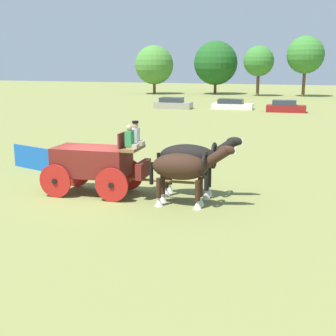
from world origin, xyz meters
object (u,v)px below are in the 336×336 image
Objects in this scene: parked_vehicle_b at (232,105)px; parked_vehicle_c at (286,107)px; draft_horse_off at (184,168)px; parked_vehicle_a at (173,104)px; draft_horse_near at (191,159)px; show_wagon at (96,162)px.

parked_vehicle_c is at bearing -11.32° from parked_vehicle_b.
parked_vehicle_b is 6.30m from parked_vehicle_c.
draft_horse_off is 0.71× the size of parked_vehicle_c.
parked_vehicle_a is 0.93× the size of parked_vehicle_b.
parked_vehicle_a is at bearing 112.18° from draft_horse_off.
draft_horse_near is 0.75× the size of parked_vehicle_c.
parked_vehicle_a is 1.04× the size of parked_vehicle_c.
draft_horse_near is (3.47, 1.10, 0.20)m from show_wagon.
parked_vehicle_c reaches higher than parked_vehicle_b.
parked_vehicle_a is at bearing 112.69° from draft_horse_near.
parked_vehicle_a is 12.70m from parked_vehicle_c.
parked_vehicle_b is (6.50, 1.88, -0.06)m from parked_vehicle_a.
parked_vehicle_c is (12.68, 0.65, -0.00)m from parked_vehicle_a.
parked_vehicle_c is (2.01, 35.57, -0.70)m from show_wagon.
parked_vehicle_c is (-1.63, 35.76, -0.81)m from draft_horse_off.
parked_vehicle_c is at bearing 86.77° from show_wagon.
draft_horse_off is at bearing -82.50° from draft_horse_near.
parked_vehicle_a is at bearing -163.85° from parked_vehicle_b.
draft_horse_near is 36.68m from parked_vehicle_a.
show_wagon is 35.63m from parked_vehicle_c.
draft_horse_near reaches higher than parked_vehicle_a.
parked_vehicle_a reaches higher than parked_vehicle_b.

